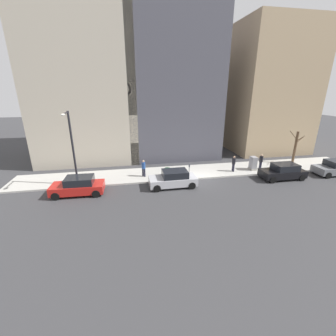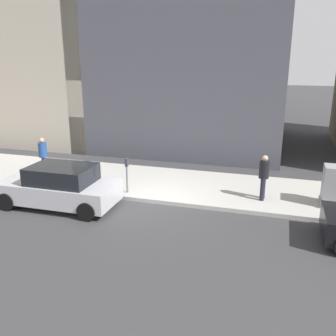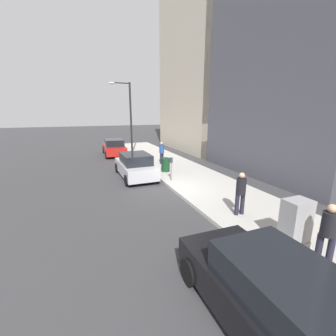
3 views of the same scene
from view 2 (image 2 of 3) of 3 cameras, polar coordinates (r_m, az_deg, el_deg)
ground_plane at (r=13.77m, az=-2.33°, el=-5.44°), size 120.00×120.00×0.00m
sidewalk at (r=15.52m, az=0.05°, el=-2.50°), size 4.00×36.00×0.15m
parked_car_silver at (r=13.83m, az=-16.23°, el=-2.77°), size 1.95×4.21×1.52m
parking_meter at (r=14.23m, az=-6.28°, el=-0.58°), size 0.14×0.10×1.35m
utility_box at (r=14.17m, az=23.58°, el=-2.57°), size 0.83×0.61×1.43m
trash_bin at (r=15.61m, az=-12.64°, el=-0.77°), size 0.56×0.56×0.90m
pedestrian_midblock at (r=13.87m, az=14.38°, el=-1.02°), size 0.40×0.36×1.66m
pedestrian_far_corner at (r=17.12m, az=-18.50°, el=2.01°), size 0.36×0.36×1.66m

